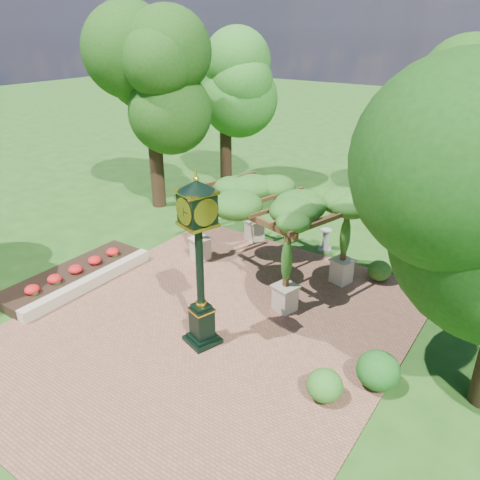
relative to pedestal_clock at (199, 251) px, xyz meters
The scene contains 13 objects.
ground 2.83m from the pedestal_clock, 127.22° to the right, with size 120.00×120.00×0.00m, color #1E4714.
brick_plaza 2.87m from the pedestal_clock, 111.41° to the left, with size 10.00×12.00×0.04m, color brown.
border_wall 5.51m from the pedestal_clock, behind, with size 0.35×5.00×0.40m, color #C6B793.
flower_bed 6.33m from the pedestal_clock, behind, with size 1.50×5.00×0.36m, color red.
pedestal_clock is the anchor object (origin of this frame).
pergola 4.55m from the pedestal_clock, 98.99° to the left, with size 5.75×4.41×3.20m.
sundial 7.58m from the pedestal_clock, 88.26° to the left, with size 0.58×0.58×0.85m.
shrub_front 4.36m from the pedestal_clock, ahead, with size 0.84×0.84×0.76m, color #29631C.
shrub_mid 5.15m from the pedestal_clock, 12.89° to the left, with size 1.02×1.02×0.92m, color #185016.
shrub_back 7.06m from the pedestal_clock, 65.53° to the left, with size 0.77×0.77×0.70m, color #2A5619.
tree_west_near 11.36m from the pedestal_clock, 139.77° to the left, with size 3.66×3.66×8.16m.
tree_west_far 14.12m from the pedestal_clock, 123.73° to the left, with size 3.56×3.56×7.55m.
tree_north 13.02m from the pedestal_clock, 77.48° to the left, with size 3.91×3.91×6.88m.
Camera 1 is at (7.05, -7.62, 7.91)m, focal length 35.00 mm.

